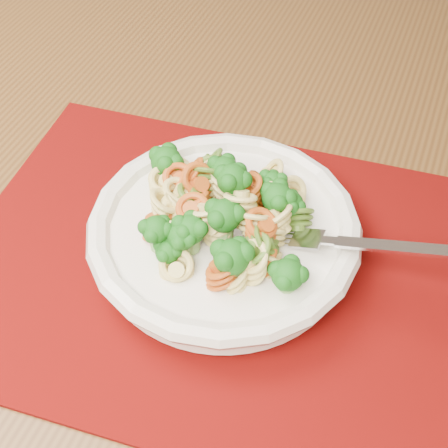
% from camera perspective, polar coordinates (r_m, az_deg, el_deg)
% --- Properties ---
extents(dining_table, '(1.56, 1.03, 0.71)m').
position_cam_1_polar(dining_table, '(0.67, -3.26, -2.69)').
color(dining_table, brown).
rests_on(dining_table, ground).
extents(placemat, '(0.45, 0.36, 0.00)m').
position_cam_1_polar(placemat, '(0.55, -1.24, -3.68)').
color(placemat, '#550503').
rests_on(placemat, dining_table).
extents(pasta_bowl, '(0.23, 0.23, 0.04)m').
position_cam_1_polar(pasta_bowl, '(0.53, -0.00, -0.87)').
color(pasta_bowl, white).
rests_on(pasta_bowl, placemat).
extents(pasta_broccoli_heap, '(0.20, 0.20, 0.06)m').
position_cam_1_polar(pasta_broccoli_heap, '(0.52, -0.00, 0.44)').
color(pasta_broccoli_heap, '#D5C369').
rests_on(pasta_broccoli_heap, pasta_bowl).
extents(fork, '(0.18, 0.04, 0.08)m').
position_cam_1_polar(fork, '(0.51, 7.62, -1.36)').
color(fork, silver).
rests_on(fork, pasta_bowl).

